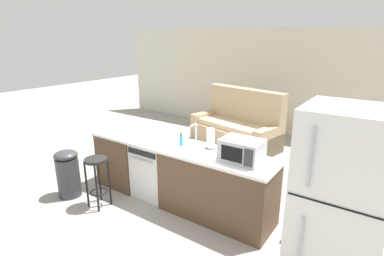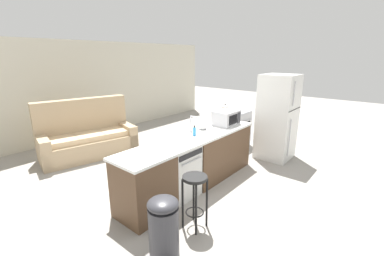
{
  "view_description": "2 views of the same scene",
  "coord_description": "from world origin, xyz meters",
  "px_view_note": "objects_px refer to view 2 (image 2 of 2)",
  "views": [
    {
      "loc": [
        2.61,
        -3.15,
        2.35
      ],
      "look_at": [
        0.05,
        0.54,
        1.0
      ],
      "focal_mm": 28.0,
      "sensor_mm": 36.0,
      "label": 1
    },
    {
      "loc": [
        -2.99,
        -2.6,
        2.21
      ],
      "look_at": [
        0.24,
        0.1,
        1.02
      ],
      "focal_mm": 24.0,
      "sensor_mm": 36.0,
      "label": 2
    }
  ],
  "objects_px": {
    "stove_range": "(233,129)",
    "paper_towel_roll": "(203,122)",
    "dishwasher": "(177,171)",
    "microwave": "(226,118)",
    "couch": "(87,138)",
    "trash_bin": "(164,227)",
    "bar_stool": "(195,191)",
    "refrigerator": "(277,117)",
    "soap_bottle": "(194,131)",
    "kettle": "(225,108)"
  },
  "relations": [
    {
      "from": "stove_range",
      "to": "paper_towel_roll",
      "type": "xyz_separation_m",
      "value": [
        -1.73,
        -0.39,
        0.59
      ]
    },
    {
      "from": "dishwasher",
      "to": "paper_towel_roll",
      "type": "height_order",
      "value": "paper_towel_roll"
    },
    {
      "from": "paper_towel_roll",
      "to": "microwave",
      "type": "bearing_deg",
      "value": -16.8
    },
    {
      "from": "microwave",
      "to": "couch",
      "type": "bearing_deg",
      "value": 116.7
    },
    {
      "from": "dishwasher",
      "to": "trash_bin",
      "type": "distance_m",
      "value": 1.34
    },
    {
      "from": "paper_towel_roll",
      "to": "dishwasher",
      "type": "bearing_deg",
      "value": -169.38
    },
    {
      "from": "dishwasher",
      "to": "stove_range",
      "type": "distance_m",
      "value": 2.66
    },
    {
      "from": "stove_range",
      "to": "bar_stool",
      "type": "height_order",
      "value": "stove_range"
    },
    {
      "from": "refrigerator",
      "to": "paper_towel_roll",
      "type": "xyz_separation_m",
      "value": [
        -1.73,
        0.71,
        0.12
      ]
    },
    {
      "from": "stove_range",
      "to": "paper_towel_roll",
      "type": "bearing_deg",
      "value": -167.45
    },
    {
      "from": "paper_towel_roll",
      "to": "trash_bin",
      "type": "relative_size",
      "value": 0.38
    },
    {
      "from": "soap_bottle",
      "to": "bar_stool",
      "type": "bearing_deg",
      "value": -140.35
    },
    {
      "from": "soap_bottle",
      "to": "couch",
      "type": "relative_size",
      "value": 0.08
    },
    {
      "from": "refrigerator",
      "to": "soap_bottle",
      "type": "xyz_separation_m",
      "value": [
        -2.13,
        0.58,
        0.06
      ]
    },
    {
      "from": "bar_stool",
      "to": "paper_towel_roll",
      "type": "bearing_deg",
      "value": 34.22
    },
    {
      "from": "refrigerator",
      "to": "couch",
      "type": "height_order",
      "value": "refrigerator"
    },
    {
      "from": "kettle",
      "to": "bar_stool",
      "type": "relative_size",
      "value": 0.28
    },
    {
      "from": "stove_range",
      "to": "kettle",
      "type": "bearing_deg",
      "value": 141.81
    },
    {
      "from": "stove_range",
      "to": "soap_bottle",
      "type": "height_order",
      "value": "soap_bottle"
    },
    {
      "from": "dishwasher",
      "to": "couch",
      "type": "distance_m",
      "value": 2.81
    },
    {
      "from": "trash_bin",
      "to": "couch",
      "type": "distance_m",
      "value": 3.77
    },
    {
      "from": "paper_towel_roll",
      "to": "kettle",
      "type": "bearing_deg",
      "value": 18.24
    },
    {
      "from": "dishwasher",
      "to": "refrigerator",
      "type": "bearing_deg",
      "value": -11.93
    },
    {
      "from": "microwave",
      "to": "bar_stool",
      "type": "xyz_separation_m",
      "value": [
        -1.87,
        -0.73,
        -0.5
      ]
    },
    {
      "from": "paper_towel_roll",
      "to": "kettle",
      "type": "relative_size",
      "value": 1.38
    },
    {
      "from": "couch",
      "to": "paper_towel_roll",
      "type": "bearing_deg",
      "value": -71.81
    },
    {
      "from": "microwave",
      "to": "trash_bin",
      "type": "bearing_deg",
      "value": -162.2
    },
    {
      "from": "stove_range",
      "to": "kettle",
      "type": "distance_m",
      "value": 0.57
    },
    {
      "from": "microwave",
      "to": "couch",
      "type": "xyz_separation_m",
      "value": [
        -1.41,
        2.81,
        -0.65
      ]
    },
    {
      "from": "couch",
      "to": "kettle",
      "type": "bearing_deg",
      "value": -41.2
    },
    {
      "from": "paper_towel_roll",
      "to": "kettle",
      "type": "height_order",
      "value": "paper_towel_roll"
    },
    {
      "from": "paper_towel_roll",
      "to": "stove_range",
      "type": "bearing_deg",
      "value": 12.55
    },
    {
      "from": "refrigerator",
      "to": "microwave",
      "type": "relative_size",
      "value": 3.67
    },
    {
      "from": "soap_bottle",
      "to": "dishwasher",
      "type": "bearing_deg",
      "value": -176.52
    },
    {
      "from": "microwave",
      "to": "couch",
      "type": "height_order",
      "value": "couch"
    },
    {
      "from": "refrigerator",
      "to": "trash_bin",
      "type": "distance_m",
      "value": 3.72
    },
    {
      "from": "kettle",
      "to": "bar_stool",
      "type": "xyz_separation_m",
      "value": [
        -2.89,
        -1.41,
        -0.45
      ]
    },
    {
      "from": "microwave",
      "to": "kettle",
      "type": "relative_size",
      "value": 2.44
    },
    {
      "from": "paper_towel_roll",
      "to": "couch",
      "type": "relative_size",
      "value": 0.13
    },
    {
      "from": "microwave",
      "to": "refrigerator",
      "type": "bearing_deg",
      "value": -24.79
    },
    {
      "from": "dishwasher",
      "to": "refrigerator",
      "type": "xyz_separation_m",
      "value": [
        2.6,
        -0.55,
        0.5
      ]
    },
    {
      "from": "stove_range",
      "to": "soap_bottle",
      "type": "distance_m",
      "value": 2.25
    },
    {
      "from": "bar_stool",
      "to": "couch",
      "type": "xyz_separation_m",
      "value": [
        0.45,
        3.55,
        -0.14
      ]
    },
    {
      "from": "paper_towel_roll",
      "to": "bar_stool",
      "type": "xyz_separation_m",
      "value": [
        -1.32,
        -0.9,
        -0.5
      ]
    },
    {
      "from": "couch",
      "to": "bar_stool",
      "type": "bearing_deg",
      "value": -97.25
    },
    {
      "from": "dishwasher",
      "to": "couch",
      "type": "height_order",
      "value": "couch"
    },
    {
      "from": "kettle",
      "to": "dishwasher",
      "type": "bearing_deg",
      "value": -164.42
    },
    {
      "from": "couch",
      "to": "soap_bottle",
      "type": "bearing_deg",
      "value": -80.39
    },
    {
      "from": "soap_bottle",
      "to": "bar_stool",
      "type": "distance_m",
      "value": 1.28
    },
    {
      "from": "soap_bottle",
      "to": "bar_stool",
      "type": "relative_size",
      "value": 0.24
    }
  ]
}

